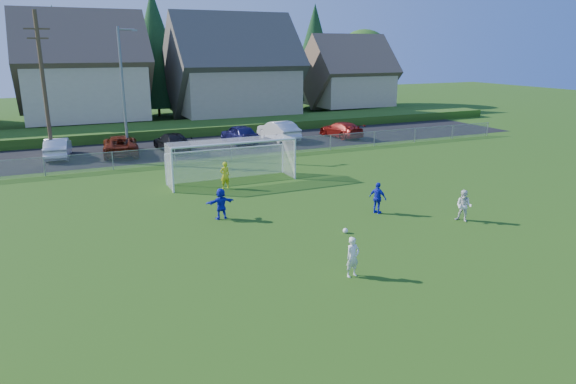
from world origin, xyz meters
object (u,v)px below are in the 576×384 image
at_px(soccer_ball, 345,231).
at_px(car_e, 239,134).
at_px(goalkeeper, 225,175).
at_px(car_f, 278,131).
at_px(car_d, 172,142).
at_px(player_white_a, 353,257).
at_px(soccer_goal, 231,154).
at_px(player_blue_b, 221,204).
at_px(car_c, 120,145).
at_px(car_b, 58,148).
at_px(player_white_b, 464,206).
at_px(car_g, 341,130).
at_px(player_blue_a, 378,198).

bearing_deg(soccer_ball, car_e, 82.26).
relative_size(goalkeeper, car_f, 0.31).
relative_size(car_d, car_f, 0.95).
bearing_deg(player_white_a, soccer_goal, 80.98).
height_order(soccer_ball, player_blue_b, player_blue_b).
relative_size(car_e, soccer_goal, 0.61).
bearing_deg(car_c, goalkeeper, 114.40).
height_order(player_blue_b, car_d, player_blue_b).
xyz_separation_m(soccer_ball, car_b, (-10.71, 21.89, 0.61)).
xyz_separation_m(goalkeeper, car_f, (8.95, 13.09, 0.05)).
bearing_deg(car_e, car_d, 3.87).
xyz_separation_m(player_white_b, car_g, (6.43, 21.97, -0.05)).
distance_m(soccer_ball, car_b, 24.38).
height_order(player_blue_a, car_g, player_blue_a).
height_order(player_blue_b, goalkeeper, goalkeeper).
bearing_deg(player_white_b, soccer_goal, -176.97).
xyz_separation_m(player_blue_a, car_e, (0.22, 20.29, 0.02)).
relative_size(player_blue_b, car_c, 0.28).
height_order(player_white_a, car_e, car_e).
distance_m(soccer_ball, player_white_a, 4.31).
relative_size(soccer_ball, goalkeeper, 0.14).
bearing_deg(car_b, car_c, 176.60).
distance_m(player_blue_a, car_e, 20.29).
xyz_separation_m(car_c, car_e, (9.51, 0.83, 0.06)).
bearing_deg(player_blue_a, car_e, -26.56).
bearing_deg(car_d, car_f, -178.82).
relative_size(player_white_b, car_d, 0.31).
bearing_deg(car_f, goalkeeper, 50.66).
height_order(car_b, car_g, car_b).
distance_m(player_white_b, car_f, 22.98).
distance_m(player_white_b, soccer_goal, 13.44).
relative_size(car_e, car_g, 0.98).
bearing_deg(player_white_a, car_d, 84.24).
xyz_separation_m(player_blue_a, soccer_goal, (-4.38, 8.69, 0.87)).
distance_m(car_e, car_g, 9.12).
bearing_deg(car_c, car_b, -3.70).
distance_m(soccer_ball, car_g, 24.31).
xyz_separation_m(car_b, car_e, (13.71, 0.13, 0.05)).
bearing_deg(car_c, player_white_a, 106.14).
bearing_deg(soccer_ball, car_d, 97.38).
xyz_separation_m(soccer_ball, car_d, (-2.74, 21.13, 0.57)).
bearing_deg(player_white_b, car_e, 156.93).
bearing_deg(goalkeeper, player_white_a, 85.29).
distance_m(player_blue_b, car_b, 19.00).
bearing_deg(player_blue_b, car_g, -136.61).
bearing_deg(car_g, player_blue_a, 56.67).
distance_m(car_e, car_f, 3.53).
distance_m(car_b, car_c, 4.26).
height_order(car_e, soccer_goal, soccer_goal).
xyz_separation_m(player_white_a, car_e, (4.97, 25.80, 0.07)).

